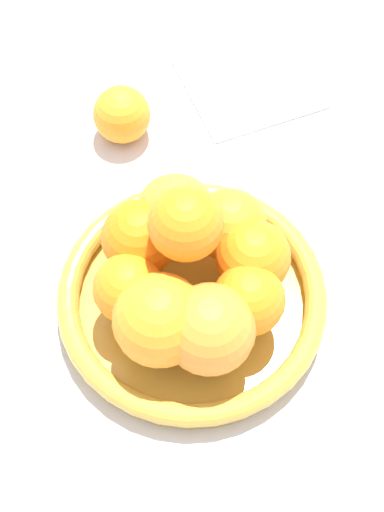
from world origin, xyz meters
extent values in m
plane|color=silver|center=(0.00, 0.00, 0.00)|extent=(4.00, 4.00, 0.00)
cylinder|color=gold|center=(0.00, 0.00, 0.01)|extent=(0.25, 0.25, 0.01)
torus|color=gold|center=(0.00, 0.00, 0.02)|extent=(0.26, 0.26, 0.02)
sphere|color=orange|center=(0.04, 0.05, 0.07)|extent=(0.08, 0.08, 0.08)
sphere|color=orange|center=(-0.01, 0.06, 0.07)|extent=(0.07, 0.07, 0.07)
sphere|color=orange|center=(-0.04, 0.04, 0.07)|extent=(0.07, 0.07, 0.07)
sphere|color=orange|center=(-0.06, 0.00, 0.07)|extent=(0.07, 0.07, 0.07)
sphere|color=orange|center=(-0.04, -0.05, 0.07)|extent=(0.08, 0.08, 0.08)
sphere|color=orange|center=(0.00, -0.06, 0.07)|extent=(0.07, 0.07, 0.07)
sphere|color=orange|center=(0.05, -0.04, 0.07)|extent=(0.07, 0.07, 0.07)
sphere|color=orange|center=(0.06, 0.01, 0.08)|extent=(0.08, 0.08, 0.08)
sphere|color=orange|center=(-0.01, -0.01, 0.13)|extent=(0.07, 0.07, 0.07)
sphere|color=orange|center=(-0.13, -0.19, 0.03)|extent=(0.06, 0.06, 0.06)
cube|color=white|center=(-0.28, -0.12, 0.00)|extent=(0.20, 0.20, 0.01)
camera|label=1|loc=(0.26, 0.18, 0.64)|focal=50.00mm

